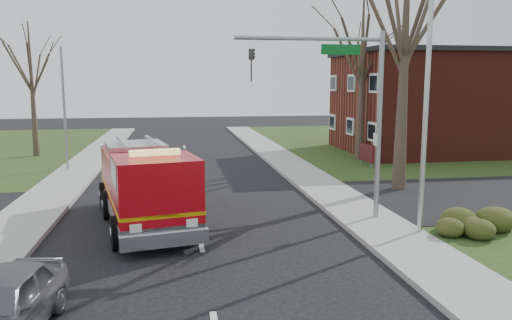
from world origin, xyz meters
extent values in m
plane|color=black|center=(0.00, 0.00, 0.00)|extent=(120.00, 120.00, 0.00)
cube|color=gray|center=(6.20, 0.00, 0.07)|extent=(2.40, 80.00, 0.15)
cube|color=#5E1E16|center=(19.00, 18.00, 3.50)|extent=(15.00, 10.00, 7.00)
cube|color=black|center=(19.00, 18.00, 7.10)|extent=(15.40, 10.40, 0.30)
cube|color=silver|center=(11.45, 18.00, 2.00)|extent=(0.12, 1.40, 1.20)
cube|color=#481113|center=(10.50, 12.50, 0.90)|extent=(0.12, 2.00, 1.00)
cylinder|color=gray|center=(10.50, 11.70, 0.45)|extent=(0.08, 0.08, 0.90)
cylinder|color=gray|center=(10.50, 13.30, 0.45)|extent=(0.08, 0.08, 0.90)
ellipsoid|color=#343E16|center=(9.00, -1.00, 0.58)|extent=(2.80, 2.00, 0.90)
cone|color=#362C20|center=(9.50, 6.00, 6.00)|extent=(0.64, 0.64, 12.00)
cone|color=#362C20|center=(11.00, 15.00, 5.25)|extent=(0.56, 0.56, 10.50)
cone|color=#362C20|center=(-10.00, 20.00, 4.50)|extent=(0.44, 0.44, 9.00)
cylinder|color=gray|center=(6.50, 1.50, 3.40)|extent=(0.18, 0.18, 6.80)
cylinder|color=gray|center=(3.90, 1.50, 6.50)|extent=(5.20, 0.14, 0.14)
cube|color=#0C591E|center=(5.00, 1.50, 6.15)|extent=(1.40, 0.06, 0.35)
imported|color=black|center=(1.90, 1.50, 6.15)|extent=(0.22, 0.18, 1.10)
cylinder|color=#B7BABF|center=(7.20, -0.50, 4.20)|extent=(0.16, 0.16, 8.40)
cylinder|color=gray|center=(-6.80, 14.00, 3.50)|extent=(0.14, 0.14, 7.00)
cube|color=#AA0710|center=(-2.05, 3.58, 1.48)|extent=(3.40, 5.34, 2.00)
cube|color=#AA0710|center=(-1.34, 0.03, 1.62)|extent=(2.91, 2.91, 2.29)
cube|color=#B7BABF|center=(-1.83, 2.46, 0.67)|extent=(3.90, 7.78, 0.43)
cube|color=#E5B20C|center=(-1.83, 2.46, 1.19)|extent=(3.91, 7.78, 0.11)
cube|color=black|center=(-1.14, -1.00, 2.33)|extent=(2.15, 0.52, 0.81)
cube|color=#E5D866|center=(-1.34, 0.03, 2.91)|extent=(1.56, 0.63, 0.17)
cylinder|color=black|center=(-2.54, -0.31, 0.52)|extent=(0.53, 1.09, 1.05)
cylinder|color=black|center=(-0.11, 0.18, 0.52)|extent=(0.53, 1.09, 1.05)
cylinder|color=black|center=(-3.60, 5.02, 0.52)|extent=(0.53, 1.09, 1.05)
cylinder|color=black|center=(-1.17, 5.51, 0.52)|extent=(0.53, 1.09, 1.05)
imported|color=#595C60|center=(-4.20, -5.47, 0.69)|extent=(2.16, 4.22, 1.37)
camera|label=1|loc=(-0.73, -15.36, 5.01)|focal=35.00mm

